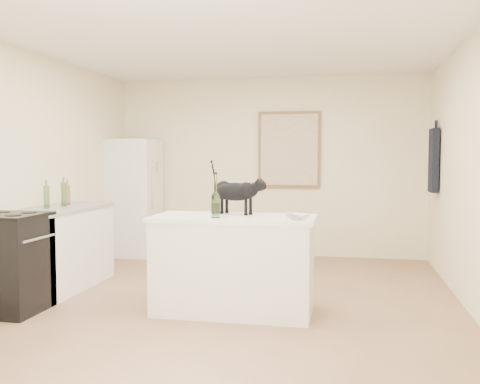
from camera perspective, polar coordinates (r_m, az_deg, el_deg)
name	(u,v)px	position (r m, az deg, el deg)	size (l,w,h in m)	color
floor	(228,305)	(5.26, -1.31, -12.14)	(5.50, 5.50, 0.00)	#9A7052
ceiling	(228,34)	(5.19, -1.36, 16.68)	(5.50, 5.50, 0.00)	white
wall_back	(269,167)	(7.76, 3.13, 2.73)	(4.50, 4.50, 0.00)	beige
wall_front	(93,189)	(2.45, -15.58, 0.29)	(4.50, 4.50, 0.00)	beige
wall_left	(17,171)	(5.97, -22.93, 2.12)	(5.50, 5.50, 0.00)	beige
wall_right	(479,173)	(5.06, 24.37, 1.83)	(5.50, 5.50, 0.00)	beige
island_base	(234,266)	(4.94, -0.69, -8.04)	(1.44, 0.67, 0.86)	white
island_top	(234,218)	(4.87, -0.69, -2.85)	(1.50, 0.70, 0.04)	white
left_cabinets	(61,250)	(6.14, -18.81, -5.90)	(0.60, 1.40, 0.86)	white
left_countertop	(60,209)	(6.09, -18.90, -1.72)	(0.62, 1.44, 0.04)	gray
stove	(9,264)	(5.40, -23.65, -7.14)	(0.60, 0.60, 0.90)	black
fridge	(134,197)	(7.92, -11.41, -0.57)	(0.68, 0.68, 1.70)	white
artwork_frame	(289,150)	(7.70, 5.32, 4.57)	(0.90, 0.03, 1.10)	brown
artwork_canvas	(289,150)	(7.68, 5.31, 4.58)	(0.82, 0.00, 1.02)	beige
hanging_garment	(434,161)	(7.06, 20.18, 3.21)	(0.08, 0.34, 0.80)	black
black_cat	(235,194)	(5.02, -0.51, -0.22)	(0.55, 0.16, 0.38)	black
wine_bottle	(216,198)	(4.72, -2.65, -0.64)	(0.08, 0.08, 0.36)	#305C24
glass_bowl	(298,217)	(4.62, 6.29, -2.67)	(0.21, 0.21, 0.05)	white
fridge_paper	(158,167)	(7.87, -8.84, 2.65)	(0.00, 0.13, 0.17)	silver
counter_bottle_cluster	(59,195)	(6.12, -18.94, -0.34)	(0.12, 0.45, 0.27)	#27571D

